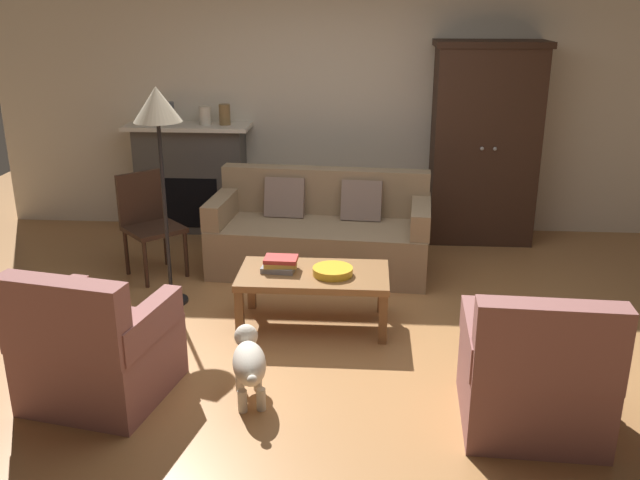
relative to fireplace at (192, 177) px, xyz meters
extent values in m
plane|color=#B27A47|center=(1.55, -2.30, -0.57)|extent=(9.60, 9.60, 0.00)
cube|color=silver|center=(1.55, 0.25, 0.83)|extent=(7.20, 0.10, 2.80)
cube|color=#4C4947|center=(0.00, 0.00, -0.03)|extent=(1.10, 0.36, 1.08)
cube|color=black|center=(0.00, -0.18, -0.23)|extent=(0.60, 0.01, 0.52)
cube|color=white|center=(0.00, -0.02, 0.53)|extent=(1.26, 0.48, 0.04)
cube|color=#382319|center=(2.95, -0.08, 0.38)|extent=(1.00, 0.52, 1.89)
cube|color=#2F1E15|center=(2.95, -0.08, 1.35)|extent=(1.06, 0.55, 0.06)
sphere|color=#ADAFB5|center=(2.89, -0.35, 0.41)|extent=(0.04, 0.04, 0.04)
sphere|color=#ADAFB5|center=(3.01, -0.35, 0.41)|extent=(0.04, 0.04, 0.04)
cube|color=#937A5B|center=(1.41, -1.07, -0.35)|extent=(1.96, 0.98, 0.44)
cube|color=#937A5B|center=(1.43, -0.73, 0.08)|extent=(1.91, 0.33, 0.42)
cube|color=#937A5B|center=(0.53, -1.00, -0.02)|extent=(0.22, 0.81, 0.22)
cube|color=#937A5B|center=(2.28, -1.14, -0.02)|extent=(0.22, 0.81, 0.22)
cube|color=#7F6B60|center=(1.07, -0.85, 0.04)|extent=(0.37, 0.21, 0.37)
cube|color=#7F6B60|center=(1.77, -0.90, 0.04)|extent=(0.37, 0.21, 0.37)
cube|color=olive|center=(1.44, -2.18, -0.17)|extent=(1.10, 0.60, 0.05)
cube|color=brown|center=(0.93, -2.44, -0.38)|extent=(0.06, 0.06, 0.37)
cube|color=brown|center=(1.95, -2.44, -0.38)|extent=(0.06, 0.06, 0.37)
cube|color=brown|center=(0.93, -1.92, -0.38)|extent=(0.06, 0.06, 0.37)
cube|color=brown|center=(1.95, -1.92, -0.38)|extent=(0.06, 0.06, 0.37)
cylinder|color=gold|center=(1.58, -2.21, -0.12)|extent=(0.29, 0.29, 0.06)
cube|color=gray|center=(1.18, -2.16, -0.13)|extent=(0.26, 0.19, 0.04)
cube|color=gold|center=(1.20, -2.15, -0.09)|extent=(0.25, 0.19, 0.03)
cube|color=#B73833|center=(1.20, -2.15, -0.06)|extent=(0.24, 0.18, 0.03)
cylinder|color=#565B66|center=(-0.18, -0.02, 0.66)|extent=(0.10, 0.10, 0.22)
cylinder|color=beige|center=(0.18, -0.02, 0.64)|extent=(0.12, 0.12, 0.18)
cylinder|color=olive|center=(0.38, -0.02, 0.65)|extent=(0.11, 0.11, 0.20)
cube|color=#935B56|center=(0.23, -3.22, -0.36)|extent=(0.89, 0.89, 0.42)
cube|color=#935B56|center=(0.17, -3.53, 0.08)|extent=(0.78, 0.31, 0.46)
cube|color=#935B56|center=(0.55, -3.29, -0.05)|extent=(0.25, 0.71, 0.20)
cube|color=#935B56|center=(-0.10, -3.16, -0.05)|extent=(0.25, 0.71, 0.20)
cube|color=#935B56|center=(2.78, -3.34, -0.36)|extent=(0.80, 0.80, 0.42)
cube|color=#935B56|center=(2.76, -3.65, 0.08)|extent=(0.77, 0.20, 0.46)
cube|color=#935B56|center=(3.11, -3.36, -0.05)|extent=(0.15, 0.70, 0.20)
cube|color=#935B56|center=(2.45, -3.32, -0.05)|extent=(0.15, 0.70, 0.20)
cube|color=#382319|center=(-0.02, -1.30, -0.14)|extent=(0.62, 0.62, 0.04)
cylinder|color=#382319|center=(-0.02, -1.57, -0.36)|extent=(0.04, 0.04, 0.41)
cylinder|color=#382319|center=(0.25, -1.31, -0.36)|extent=(0.04, 0.04, 0.41)
cylinder|color=#382319|center=(-0.28, -1.29, -0.36)|extent=(0.04, 0.04, 0.41)
cylinder|color=#382319|center=(-0.01, -1.03, -0.36)|extent=(0.04, 0.04, 0.41)
cube|color=#382319|center=(-0.15, -1.15, 0.11)|extent=(0.35, 0.33, 0.45)
cylinder|color=black|center=(0.26, -1.85, -0.56)|extent=(0.26, 0.26, 0.02)
cylinder|color=black|center=(0.26, -1.85, 0.17)|extent=(0.03, 0.03, 1.48)
cone|color=beige|center=(0.26, -1.85, 1.02)|extent=(0.36, 0.36, 0.26)
ellipsoid|color=beige|center=(1.14, -3.24, -0.32)|extent=(0.29, 0.44, 0.22)
sphere|color=beige|center=(1.08, -3.00, -0.26)|extent=(0.15, 0.15, 0.15)
cylinder|color=beige|center=(1.05, -3.13, -0.50)|extent=(0.06, 0.06, 0.14)
cylinder|color=beige|center=(1.16, -3.11, -0.50)|extent=(0.06, 0.06, 0.14)
cylinder|color=beige|center=(1.11, -3.36, -0.50)|extent=(0.06, 0.06, 0.14)
cylinder|color=beige|center=(1.22, -3.34, -0.50)|extent=(0.06, 0.06, 0.14)
sphere|color=beige|center=(1.19, -3.46, -0.30)|extent=(0.06, 0.06, 0.06)
camera|label=1|loc=(1.82, -6.86, 1.74)|focal=38.77mm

